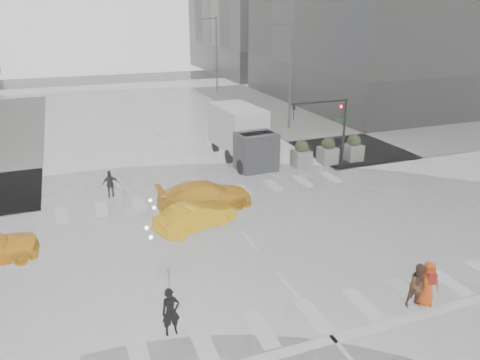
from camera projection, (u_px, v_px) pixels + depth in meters
name	position (u px, v px, depth m)	size (l,w,h in m)	color
ground	(249.00, 240.00, 21.47)	(120.00, 120.00, 0.00)	black
sidewalk_ne	(374.00, 122.00, 43.30)	(35.00, 35.00, 0.15)	slate
road_markings	(249.00, 240.00, 21.47)	(18.00, 48.00, 0.01)	silver
traffic_signal_pole	(332.00, 119.00, 30.38)	(4.45, 0.42, 4.50)	black
street_lamp_near	(289.00, 72.00, 39.15)	(2.15, 0.22, 9.00)	#59595B
street_lamp_far	(215.00, 52.00, 56.67)	(2.15, 0.22, 9.00)	#59595B
planter_west	(301.00, 154.00, 30.65)	(1.10, 1.10, 1.80)	slate
planter_mid	(328.00, 151.00, 31.32)	(1.10, 1.10, 1.80)	slate
planter_east	(353.00, 148.00, 31.99)	(1.10, 1.10, 1.80)	slate
pedestrian_black	(170.00, 291.00, 14.79)	(1.00, 1.02, 2.43)	black
pedestrian_brown	(419.00, 286.00, 16.46)	(0.82, 0.64, 1.69)	#4F321C
pedestrian_orange	(427.00, 283.00, 16.58)	(0.97, 0.81, 1.70)	#E14B0F
pedestrian_far_a	(110.00, 184.00, 26.12)	(0.91, 0.55, 1.55)	black
pedestrian_far_b	(251.00, 164.00, 29.62)	(0.96, 0.53, 1.48)	black
taxi_mid	(196.00, 216.00, 22.33)	(1.41, 4.04, 1.33)	#FFAF0D
taxi_rear	(205.00, 195.00, 24.67)	(2.05, 4.44, 1.46)	#FFAF0D
box_truck	(242.00, 133.00, 32.02)	(2.55, 6.80, 3.61)	white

